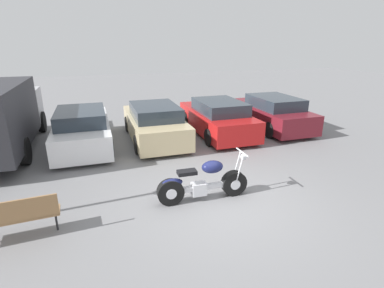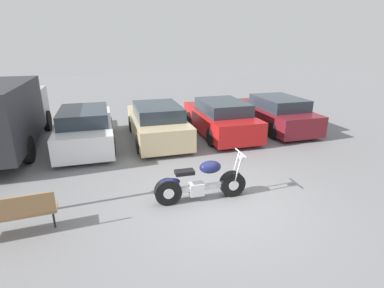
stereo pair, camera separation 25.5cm
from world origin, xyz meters
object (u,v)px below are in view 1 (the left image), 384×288
object	(u,v)px
parked_car_champagne	(154,123)
park_bench	(7,216)
parked_car_maroon	(271,113)
motorcycle	(202,183)
parked_car_red	(217,118)
parked_car_white	(82,129)

from	to	relation	value
parked_car_champagne	park_bench	xyz separation A→B (m)	(-3.80, -5.28, -0.11)
parked_car_maroon	park_bench	world-z (taller)	parked_car_maroon
motorcycle	parked_car_red	world-z (taller)	parked_car_red
motorcycle	park_bench	world-z (taller)	motorcycle
motorcycle	parked_car_white	bearing A→B (deg)	119.18
parked_car_white	parked_car_red	xyz separation A→B (m)	(5.15, 0.02, 0.00)
parked_car_maroon	parked_car_red	bearing A→B (deg)	-177.17
motorcycle	parked_car_champagne	world-z (taller)	parked_car_champagne
parked_car_white	parked_car_maroon	xyz separation A→B (m)	(7.73, 0.14, 0.00)
parked_car_red	parked_car_white	bearing A→B (deg)	-179.81
parked_car_white	parked_car_champagne	world-z (taller)	same
parked_car_maroon	park_bench	xyz separation A→B (m)	(-8.95, -5.43, -0.11)
motorcycle	park_bench	bearing A→B (deg)	-174.36
parked_car_red	park_bench	distance (m)	8.29
parked_car_maroon	parked_car_champagne	bearing A→B (deg)	-178.32
parked_car_red	parked_car_maroon	size ratio (longest dim) A/B	1.00
parked_car_white	parked_car_champagne	size ratio (longest dim) A/B	1.00
parked_car_red	parked_car_maroon	world-z (taller)	same
motorcycle	park_bench	distance (m)	3.98
parked_car_white	parked_car_red	world-z (taller)	same
parked_car_white	parked_car_maroon	bearing A→B (deg)	1.07
parked_car_champagne	parked_car_maroon	size ratio (longest dim) A/B	1.00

